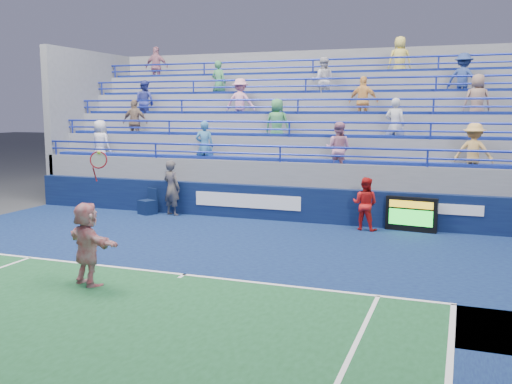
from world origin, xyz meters
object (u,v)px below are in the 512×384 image
at_px(tennis_player, 87,244).
at_px(ball_girl, 365,204).
at_px(judge_chair, 148,206).
at_px(serve_speed_board, 411,214).
at_px(line_judge, 172,188).

bearing_deg(tennis_player, ball_girl, 58.82).
relative_size(judge_chair, tennis_player, 0.32).
bearing_deg(judge_chair, tennis_player, -67.92).
relative_size(serve_speed_board, tennis_player, 0.54).
bearing_deg(ball_girl, judge_chair, 9.57).
height_order(serve_speed_board, judge_chair, serve_speed_board).
bearing_deg(line_judge, serve_speed_board, -162.46).
height_order(serve_speed_board, tennis_player, tennis_player).
relative_size(judge_chair, ball_girl, 0.56).
xyz_separation_m(serve_speed_board, ball_girl, (-1.30, -0.25, 0.27)).
bearing_deg(tennis_player, judge_chair, 112.08).
xyz_separation_m(line_judge, ball_girl, (6.44, -0.17, -0.14)).
relative_size(serve_speed_board, line_judge, 0.80).
distance_m(serve_speed_board, judge_chair, 8.60).
bearing_deg(judge_chair, ball_girl, -0.32).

